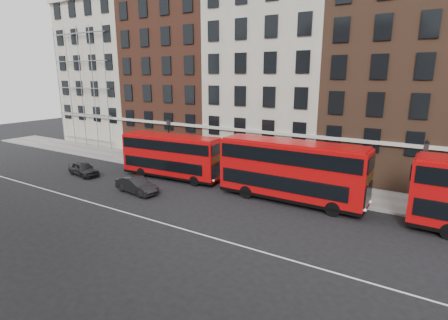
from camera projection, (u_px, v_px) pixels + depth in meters
The scene contains 12 objects.
ground at pixel (172, 211), 25.58m from camera, with size 120.00×120.00×0.00m, color black.
pavement at pixel (241, 176), 34.22m from camera, with size 80.00×5.00×0.15m, color gray.
kerb at pixel (228, 182), 32.16m from camera, with size 80.00×0.30×0.16m, color gray.
road_centre_line at pixel (152, 220), 23.93m from camera, with size 70.00×0.12×0.01m, color white.
building_terrace at pixel (273, 70), 38.05m from camera, with size 64.00×11.95×22.00m.
bus_b at pixel (171, 155), 33.19m from camera, with size 10.19×3.15×4.22m.
bus_c at pixel (291, 170), 26.93m from camera, with size 11.42×2.82×4.79m.
car_rear at pixel (83, 169), 34.52m from camera, with size 1.58×3.93×1.34m, color #232326.
car_front at pixel (137, 185), 29.36m from camera, with size 1.45×4.15×1.37m, color black.
lamp_post_left at pixel (169, 141), 36.12m from camera, with size 0.44×0.44×5.33m.
lamp_post_right at pixel (422, 174), 23.98m from camera, with size 0.44×0.44×5.33m.
iron_railings at pixel (252, 165), 35.89m from camera, with size 6.60×0.06×1.00m, color black, non-canonical shape.
Camera 1 is at (15.97, -18.29, 9.68)m, focal length 28.00 mm.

